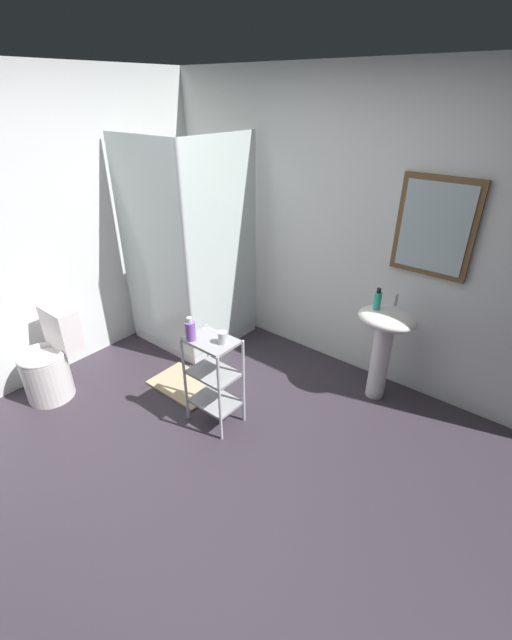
{
  "coord_description": "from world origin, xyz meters",
  "views": [
    {
      "loc": [
        1.65,
        -1.33,
        2.3
      ],
      "look_at": [
        0.16,
        0.51,
        0.99
      ],
      "focal_mm": 23.47,
      "sensor_mm": 36.0,
      "label": 1
    }
  ],
  "objects_px": {
    "shower_stall": "(193,299)",
    "hand_soap_bottle": "(378,300)",
    "storage_cart": "(214,375)",
    "conditioner_bottle_purple": "(190,330)",
    "toilet": "(50,362)",
    "bath_mat": "(185,385)",
    "pedestal_sink": "(384,337)",
    "rinse_cup": "(223,338)"
  },
  "relations": [
    {
      "from": "shower_stall",
      "to": "hand_soap_bottle",
      "type": "relative_size",
      "value": 11.75
    },
    {
      "from": "storage_cart",
      "to": "conditioner_bottle_purple",
      "type": "distance_m",
      "value": 0.41
    },
    {
      "from": "toilet",
      "to": "bath_mat",
      "type": "relative_size",
      "value": 1.27
    },
    {
      "from": "storage_cart",
      "to": "conditioner_bottle_purple",
      "type": "bearing_deg",
      "value": -141.85
    },
    {
      "from": "pedestal_sink",
      "to": "bath_mat",
      "type": "distance_m",
      "value": 1.75
    },
    {
      "from": "storage_cart",
      "to": "rinse_cup",
      "type": "bearing_deg",
      "value": 11.31
    },
    {
      "from": "toilet",
      "to": "bath_mat",
      "type": "xyz_separation_m",
      "value": [
        0.78,
        0.75,
        -0.31
      ]
    },
    {
      "from": "pedestal_sink",
      "to": "conditioner_bottle_purple",
      "type": "xyz_separation_m",
      "value": [
        -0.96,
        -1.17,
        0.24
      ]
    },
    {
      "from": "shower_stall",
      "to": "toilet",
      "type": "height_order",
      "value": "shower_stall"
    },
    {
      "from": "pedestal_sink",
      "to": "toilet",
      "type": "distance_m",
      "value": 2.74
    },
    {
      "from": "rinse_cup",
      "to": "pedestal_sink",
      "type": "bearing_deg",
      "value": 54.68
    },
    {
      "from": "toilet",
      "to": "conditioner_bottle_purple",
      "type": "height_order",
      "value": "conditioner_bottle_purple"
    },
    {
      "from": "bath_mat",
      "to": "shower_stall",
      "type": "bearing_deg",
      "value": 128.99
    },
    {
      "from": "pedestal_sink",
      "to": "rinse_cup",
      "type": "relative_size",
      "value": 8.94
    },
    {
      "from": "hand_soap_bottle",
      "to": "bath_mat",
      "type": "bearing_deg",
      "value": -143.76
    },
    {
      "from": "pedestal_sink",
      "to": "shower_stall",
      "type": "bearing_deg",
      "value": -170.19
    },
    {
      "from": "hand_soap_bottle",
      "to": "rinse_cup",
      "type": "distance_m",
      "value": 1.24
    },
    {
      "from": "shower_stall",
      "to": "conditioner_bottle_purple",
      "type": "distance_m",
      "value": 1.29
    },
    {
      "from": "storage_cart",
      "to": "pedestal_sink",
      "type": "bearing_deg",
      "value": 51.97
    },
    {
      "from": "toilet",
      "to": "bath_mat",
      "type": "distance_m",
      "value": 1.13
    },
    {
      "from": "hand_soap_bottle",
      "to": "pedestal_sink",
      "type": "bearing_deg",
      "value": 9.48
    },
    {
      "from": "storage_cart",
      "to": "hand_soap_bottle",
      "type": "distance_m",
      "value": 1.37
    },
    {
      "from": "hand_soap_bottle",
      "to": "conditioner_bottle_purple",
      "type": "bearing_deg",
      "value": -126.88
    },
    {
      "from": "pedestal_sink",
      "to": "hand_soap_bottle",
      "type": "distance_m",
      "value": 0.32
    },
    {
      "from": "shower_stall",
      "to": "hand_soap_bottle",
      "type": "xyz_separation_m",
      "value": [
        1.76,
        0.31,
        0.42
      ]
    },
    {
      "from": "toilet",
      "to": "hand_soap_bottle",
      "type": "bearing_deg",
      "value": 39.43
    },
    {
      "from": "pedestal_sink",
      "to": "conditioner_bottle_purple",
      "type": "relative_size",
      "value": 4.49
    },
    {
      "from": "pedestal_sink",
      "to": "storage_cart",
      "type": "relative_size",
      "value": 1.09
    },
    {
      "from": "shower_stall",
      "to": "bath_mat",
      "type": "xyz_separation_m",
      "value": [
        0.5,
        -0.62,
        -0.45
      ]
    },
    {
      "from": "shower_stall",
      "to": "conditioner_bottle_purple",
      "type": "xyz_separation_m",
      "value": [
        0.9,
        -0.85,
        0.35
      ]
    },
    {
      "from": "conditioner_bottle_purple",
      "to": "rinse_cup",
      "type": "bearing_deg",
      "value": 27.65
    },
    {
      "from": "pedestal_sink",
      "to": "hand_soap_bottle",
      "type": "relative_size",
      "value": 4.76
    },
    {
      "from": "rinse_cup",
      "to": "conditioner_bottle_purple",
      "type": "bearing_deg",
      "value": -152.35
    },
    {
      "from": "toilet",
      "to": "hand_soap_bottle",
      "type": "relative_size",
      "value": 4.47
    },
    {
      "from": "shower_stall",
      "to": "bath_mat",
      "type": "height_order",
      "value": "shower_stall"
    },
    {
      "from": "pedestal_sink",
      "to": "hand_soap_bottle",
      "type": "xyz_separation_m",
      "value": [
        -0.09,
        -0.02,
        0.3
      ]
    },
    {
      "from": "storage_cart",
      "to": "hand_soap_bottle",
      "type": "xyz_separation_m",
      "value": [
        0.75,
        1.06,
        0.45
      ]
    },
    {
      "from": "shower_stall",
      "to": "storage_cart",
      "type": "bearing_deg",
      "value": -36.71
    },
    {
      "from": "toilet",
      "to": "conditioner_bottle_purple",
      "type": "relative_size",
      "value": 4.22
    },
    {
      "from": "toilet",
      "to": "rinse_cup",
      "type": "relative_size",
      "value": 8.39
    },
    {
      "from": "bath_mat",
      "to": "pedestal_sink",
      "type": "bearing_deg",
      "value": 34.77
    },
    {
      "from": "rinse_cup",
      "to": "hand_soap_bottle",
      "type": "bearing_deg",
      "value": 57.79
    }
  ]
}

